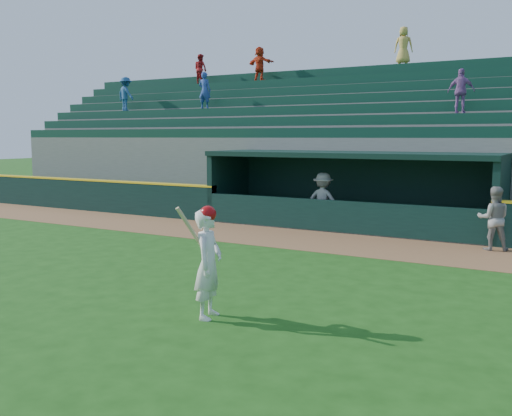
# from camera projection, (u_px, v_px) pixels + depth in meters

# --- Properties ---
(ground) EXTENTS (120.00, 120.00, 0.00)m
(ground) POSITION_uv_depth(u_px,v_px,m) (219.00, 277.00, 12.07)
(ground) COLOR #1B4C13
(ground) RESTS_ON ground
(warning_track) EXTENTS (40.00, 3.00, 0.01)m
(warning_track) POSITION_uv_depth(u_px,v_px,m) (313.00, 240.00, 16.29)
(warning_track) COLOR brown
(warning_track) RESTS_ON ground
(field_wall_left) EXTENTS (15.50, 0.30, 1.20)m
(field_wall_left) POSITION_uv_depth(u_px,v_px,m) (59.00, 194.00, 23.66)
(field_wall_left) COLOR black
(field_wall_left) RESTS_ON ground
(wall_stripe_left) EXTENTS (15.50, 0.32, 0.06)m
(wall_stripe_left) POSITION_uv_depth(u_px,v_px,m) (59.00, 178.00, 23.58)
(wall_stripe_left) COLOR yellow
(wall_stripe_left) RESTS_ON field_wall_left
(dugout_player_front) EXTENTS (0.94, 0.81, 1.67)m
(dugout_player_front) POSITION_uv_depth(u_px,v_px,m) (494.00, 218.00, 14.82)
(dugout_player_front) COLOR gray
(dugout_player_front) RESTS_ON ground
(dugout_player_inside) EXTENTS (1.21, 0.75, 1.80)m
(dugout_player_inside) POSITION_uv_depth(u_px,v_px,m) (323.00, 201.00, 18.38)
(dugout_player_inside) COLOR #A4A49F
(dugout_player_inside) RESTS_ON ground
(dugout) EXTENTS (9.40, 2.80, 2.46)m
(dugout) POSITION_uv_depth(u_px,v_px,m) (352.00, 185.00, 18.80)
(dugout) COLOR slate
(dugout) RESTS_ON ground
(stands) EXTENTS (34.50, 6.26, 7.52)m
(stands) POSITION_uv_depth(u_px,v_px,m) (393.00, 151.00, 22.59)
(stands) COLOR slate
(stands) RESTS_ON ground
(batter_at_plate) EXTENTS (0.61, 0.82, 1.87)m
(batter_at_plate) POSITION_uv_depth(u_px,v_px,m) (208.00, 262.00, 9.26)
(batter_at_plate) COLOR white
(batter_at_plate) RESTS_ON ground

